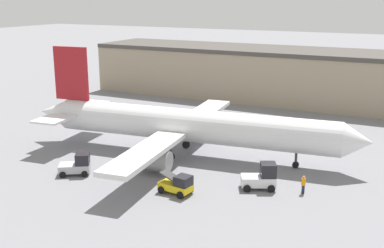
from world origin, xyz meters
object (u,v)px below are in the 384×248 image
baggage_tug (77,165)px  pushback_tug (262,177)px  belt_loader_truck (178,185)px  airplane (184,125)px  ground_crew_worker (303,184)px

baggage_tug → pushback_tug: pushback_tug is taller
baggage_tug → belt_loader_truck: (11.68, 0.19, -0.10)m
baggage_tug → pushback_tug: (18.21, 4.89, 0.14)m
baggage_tug → belt_loader_truck: baggage_tug is taller
baggage_tug → airplane: bearing=24.0°
airplane → ground_crew_worker: airplane is taller
ground_crew_worker → pushback_tug: bearing=27.5°
airplane → baggage_tug: airplane is taller
ground_crew_worker → belt_loader_truck: belt_loader_truck is taller
airplane → belt_loader_truck: 11.68m
airplane → baggage_tug: bearing=-129.9°
pushback_tug → airplane: bearing=127.7°
belt_loader_truck → baggage_tug: bearing=-172.0°
airplane → baggage_tug: size_ratio=11.12×
ground_crew_worker → pushback_tug: 3.92m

